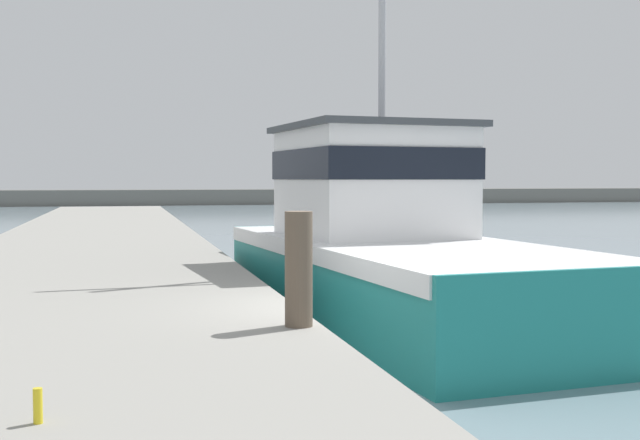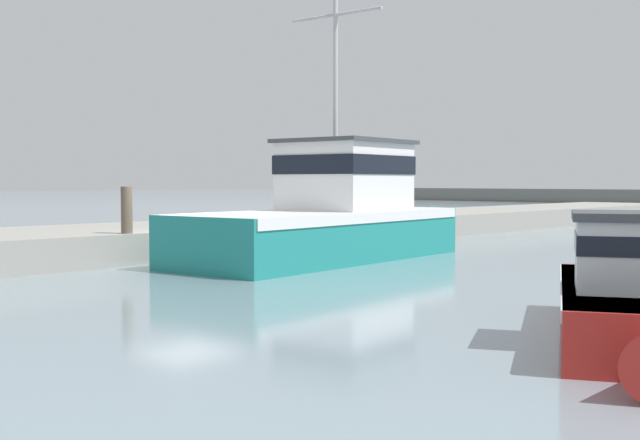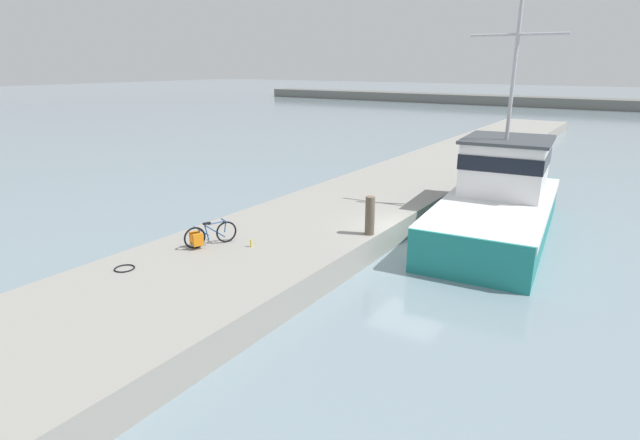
% 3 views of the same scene
% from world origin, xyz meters
% --- Properties ---
extents(ground_plane, '(320.00, 320.00, 0.00)m').
position_xyz_m(ground_plane, '(0.00, 0.00, 0.00)').
color(ground_plane, gray).
extents(dock_pier, '(5.81, 80.00, 0.90)m').
position_xyz_m(dock_pier, '(-3.72, 0.00, 0.45)').
color(dock_pier, gray).
rests_on(dock_pier, ground_plane).
extents(fishing_boat_main, '(4.70, 12.01, 8.62)m').
position_xyz_m(fishing_boat_main, '(1.75, 4.18, 1.35)').
color(fishing_boat_main, teal).
rests_on(fishing_boat_main, ground_plane).
extents(boat_orange_near, '(4.22, 6.65, 1.93)m').
position_xyz_m(boat_orange_near, '(13.40, -2.28, 0.67)').
color(boat_orange_near, '#AD231E').
rests_on(boat_orange_near, ground_plane).
extents(mooring_post, '(0.32, 0.32, 1.31)m').
position_xyz_m(mooring_post, '(-1.09, -1.22, 1.56)').
color(mooring_post, brown).
rests_on(mooring_post, dock_pier).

